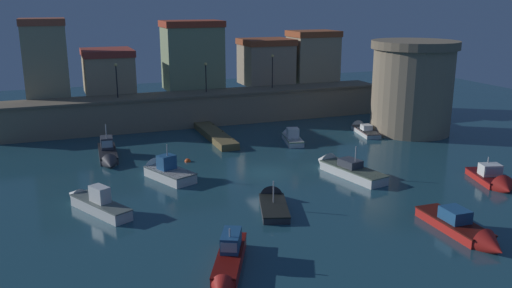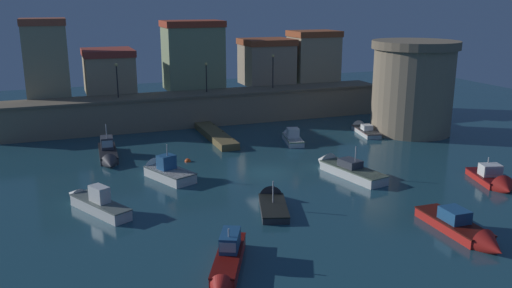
{
  "view_description": "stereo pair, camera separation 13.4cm",
  "coord_description": "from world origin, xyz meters",
  "px_view_note": "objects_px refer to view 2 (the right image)",
  "views": [
    {
      "loc": [
        -14.86,
        -37.09,
        13.12
      ],
      "look_at": [
        0.0,
        2.07,
        1.85
      ],
      "focal_mm": 37.8,
      "sensor_mm": 36.0,
      "label": 1
    },
    {
      "loc": [
        -14.74,
        -37.14,
        13.12
      ],
      "look_at": [
        0.0,
        2.07,
        1.85
      ],
      "focal_mm": 37.8,
      "sensor_mm": 36.0,
      "label": 2
    }
  ],
  "objects_px": {
    "moored_boat_1": "(344,168)",
    "moored_boat_4": "(362,129)",
    "fortress_tower": "(413,87)",
    "moored_boat_0": "(465,230)",
    "moored_boat_2": "(94,202)",
    "quay_lamp_2": "(273,66)",
    "moored_boat_8": "(108,154)",
    "quay_lamp_0": "(117,75)",
    "moored_boat_9": "(163,170)",
    "moored_boat_6": "(291,137)",
    "moored_boat_5": "(495,181)",
    "mooring_buoy_0": "(188,162)",
    "moored_boat_7": "(272,202)",
    "quay_lamp_1": "(206,72)",
    "moored_boat_3": "(227,263)"
  },
  "relations": [
    {
      "from": "quay_lamp_2",
      "to": "moored_boat_1",
      "type": "distance_m",
      "value": 21.62
    },
    {
      "from": "moored_boat_0",
      "to": "quay_lamp_2",
      "type": "bearing_deg",
      "value": 178.52
    },
    {
      "from": "moored_boat_4",
      "to": "moored_boat_5",
      "type": "distance_m",
      "value": 17.75
    },
    {
      "from": "fortress_tower",
      "to": "moored_boat_1",
      "type": "bearing_deg",
      "value": -143.91
    },
    {
      "from": "quay_lamp_2",
      "to": "moored_boat_8",
      "type": "distance_m",
      "value": 22.59
    },
    {
      "from": "moored_boat_4",
      "to": "moored_boat_1",
      "type": "bearing_deg",
      "value": 153.34
    },
    {
      "from": "fortress_tower",
      "to": "moored_boat_4",
      "type": "relative_size",
      "value": 1.56
    },
    {
      "from": "moored_boat_1",
      "to": "mooring_buoy_0",
      "type": "bearing_deg",
      "value": 43.43
    },
    {
      "from": "quay_lamp_2",
      "to": "moored_boat_5",
      "type": "bearing_deg",
      "value": -76.81
    },
    {
      "from": "fortress_tower",
      "to": "quay_lamp_2",
      "type": "distance_m",
      "value": 15.44
    },
    {
      "from": "quay_lamp_1",
      "to": "moored_boat_7",
      "type": "xyz_separation_m",
      "value": [
        -2.61,
        -25.06,
        -5.32
      ]
    },
    {
      "from": "quay_lamp_0",
      "to": "moored_boat_3",
      "type": "xyz_separation_m",
      "value": [
        1.24,
        -32.61,
        -5.23
      ]
    },
    {
      "from": "moored_boat_9",
      "to": "quay_lamp_2",
      "type": "bearing_deg",
      "value": -67.09
    },
    {
      "from": "fortress_tower",
      "to": "moored_boat_9",
      "type": "bearing_deg",
      "value": -168.43
    },
    {
      "from": "moored_boat_4",
      "to": "moored_boat_8",
      "type": "relative_size",
      "value": 0.86
    },
    {
      "from": "moored_boat_8",
      "to": "mooring_buoy_0",
      "type": "distance_m",
      "value": 6.85
    },
    {
      "from": "moored_boat_5",
      "to": "moored_boat_9",
      "type": "height_order",
      "value": "moored_boat_9"
    },
    {
      "from": "fortress_tower",
      "to": "moored_boat_2",
      "type": "height_order",
      "value": "fortress_tower"
    },
    {
      "from": "quay_lamp_1",
      "to": "moored_boat_9",
      "type": "distance_m",
      "value": 19.23
    },
    {
      "from": "moored_boat_1",
      "to": "moored_boat_4",
      "type": "xyz_separation_m",
      "value": [
        8.64,
        11.36,
        -0.15
      ]
    },
    {
      "from": "moored_boat_2",
      "to": "moored_boat_8",
      "type": "bearing_deg",
      "value": -37.21
    },
    {
      "from": "moored_boat_7",
      "to": "mooring_buoy_0",
      "type": "relative_size",
      "value": 10.39
    },
    {
      "from": "fortress_tower",
      "to": "quay_lamp_2",
      "type": "height_order",
      "value": "fortress_tower"
    },
    {
      "from": "moored_boat_4",
      "to": "moored_boat_2",
      "type": "bearing_deg",
      "value": 124.78
    },
    {
      "from": "quay_lamp_2",
      "to": "moored_boat_9",
      "type": "bearing_deg",
      "value": -133.61
    },
    {
      "from": "moored_boat_2",
      "to": "moored_boat_3",
      "type": "relative_size",
      "value": 1.01
    },
    {
      "from": "quay_lamp_1",
      "to": "moored_boat_2",
      "type": "relative_size",
      "value": 0.5
    },
    {
      "from": "moored_boat_0",
      "to": "moored_boat_5",
      "type": "relative_size",
      "value": 1.24
    },
    {
      "from": "moored_boat_8",
      "to": "moored_boat_5",
      "type": "bearing_deg",
      "value": 59.73
    },
    {
      "from": "quay_lamp_0",
      "to": "quay_lamp_2",
      "type": "xyz_separation_m",
      "value": [
        17.05,
        0.0,
        0.16
      ]
    },
    {
      "from": "moored_boat_2",
      "to": "moored_boat_4",
      "type": "distance_m",
      "value": 30.08
    },
    {
      "from": "moored_boat_6",
      "to": "fortress_tower",
      "type": "bearing_deg",
      "value": -81.69
    },
    {
      "from": "moored_boat_3",
      "to": "mooring_buoy_0",
      "type": "bearing_deg",
      "value": -162.62
    },
    {
      "from": "moored_boat_0",
      "to": "moored_boat_1",
      "type": "relative_size",
      "value": 0.89
    },
    {
      "from": "fortress_tower",
      "to": "moored_boat_3",
      "type": "relative_size",
      "value": 1.45
    },
    {
      "from": "moored_boat_9",
      "to": "moored_boat_0",
      "type": "bearing_deg",
      "value": -163.67
    },
    {
      "from": "moored_boat_1",
      "to": "moored_boat_2",
      "type": "height_order",
      "value": "moored_boat_1"
    },
    {
      "from": "quay_lamp_2",
      "to": "moored_boat_8",
      "type": "relative_size",
      "value": 0.55
    },
    {
      "from": "quay_lamp_1",
      "to": "moored_boat_5",
      "type": "distance_m",
      "value": 31.02
    },
    {
      "from": "moored_boat_4",
      "to": "moored_boat_7",
      "type": "bearing_deg",
      "value": 144.25
    },
    {
      "from": "moored_boat_7",
      "to": "moored_boat_8",
      "type": "height_order",
      "value": "moored_boat_8"
    },
    {
      "from": "moored_boat_5",
      "to": "moored_boat_9",
      "type": "distance_m",
      "value": 24.58
    },
    {
      "from": "moored_boat_1",
      "to": "moored_boat_8",
      "type": "distance_m",
      "value": 19.7
    },
    {
      "from": "moored_boat_7",
      "to": "moored_boat_8",
      "type": "bearing_deg",
      "value": 49.02
    },
    {
      "from": "fortress_tower",
      "to": "moored_boat_0",
      "type": "distance_m",
      "value": 25.76
    },
    {
      "from": "quay_lamp_2",
      "to": "moored_boat_7",
      "type": "relative_size",
      "value": 0.68
    },
    {
      "from": "fortress_tower",
      "to": "quay_lamp_2",
      "type": "relative_size",
      "value": 2.44
    },
    {
      "from": "moored_boat_1",
      "to": "moored_boat_9",
      "type": "distance_m",
      "value": 13.94
    },
    {
      "from": "moored_boat_6",
      "to": "moored_boat_8",
      "type": "height_order",
      "value": "moored_boat_8"
    },
    {
      "from": "moored_boat_2",
      "to": "moored_boat_8",
      "type": "distance_m",
      "value": 11.5
    }
  ]
}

